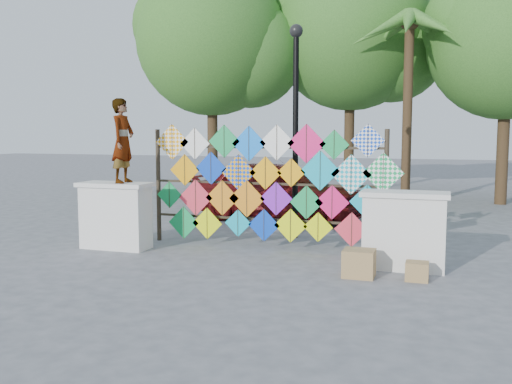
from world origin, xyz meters
TOP-DOWN VIEW (x-y plane):
  - ground at (0.00, 0.00)m, footprint 80.00×80.00m
  - parapet_left at (-2.70, -0.20)m, footprint 1.40×0.65m
  - parapet_right at (2.70, -0.20)m, footprint 1.40×0.65m
  - kite_rack at (0.10, 0.73)m, footprint 4.98×0.24m
  - tree_west at (-4.40, 9.03)m, footprint 5.85×5.20m
  - tree_mid at (0.11, 11.03)m, footprint 6.30×5.60m
  - tree_east at (5.09, 9.53)m, footprint 5.40×4.80m
  - palm_tree at (2.20, 8.00)m, footprint 3.62×3.62m
  - vendor_woman at (-2.50, -0.20)m, footprint 0.40×0.59m
  - sedan at (-0.75, 4.28)m, footprint 4.74×2.43m
  - lamppost at (0.30, 2.00)m, footprint 0.28×0.28m
  - cardboard_box_near at (2.08, -0.93)m, footprint 0.48×0.43m
  - cardboard_box_far at (2.95, -0.88)m, footprint 0.34×0.31m

SIDE VIEW (x-z plane):
  - ground at x=0.00m, z-range 0.00..0.00m
  - cardboard_box_far at x=2.95m, z-range 0.00..0.29m
  - cardboard_box_near at x=2.08m, z-range 0.00..0.43m
  - parapet_left at x=-2.70m, z-range 0.01..1.29m
  - parapet_right at x=2.70m, z-range 0.01..1.29m
  - sedan at x=-0.75m, z-range 0.00..1.54m
  - kite_rack at x=0.10m, z-range 0.03..2.44m
  - vendor_woman at x=-2.50m, z-range 1.28..2.88m
  - lamppost at x=0.30m, z-range 0.46..4.92m
  - palm_tree at x=2.20m, z-range 2.04..7.87m
  - tree_east at x=5.09m, z-range 1.28..8.69m
  - tree_west at x=-4.40m, z-range 1.38..9.39m
  - tree_mid at x=0.11m, z-range 1.47..10.08m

